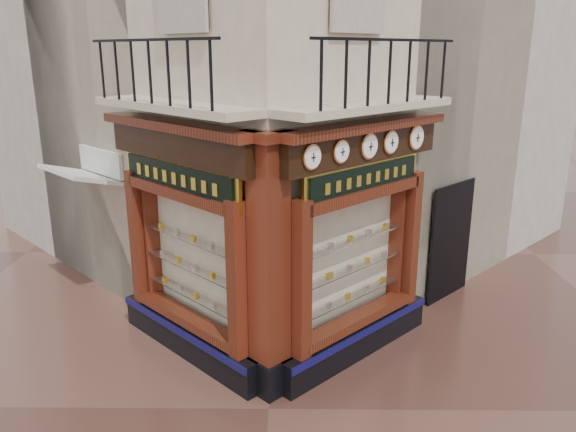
{
  "coord_description": "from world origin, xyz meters",
  "views": [
    {
      "loc": [
        0.35,
        -7.02,
        5.02
      ],
      "look_at": [
        0.26,
        2.0,
        2.34
      ],
      "focal_mm": 35.0,
      "sensor_mm": 36.0,
      "label": 1
    }
  ],
  "objects_px": {
    "awning": "(94,301)",
    "signboard_right": "(365,178)",
    "clock_d": "(391,142)",
    "clock_a": "(312,157)",
    "signboard_left": "(178,178)",
    "corner_pilaster": "(269,271)",
    "clock_c": "(369,146)",
    "clock_b": "(341,152)",
    "clock_e": "(416,138)"
  },
  "relations": [
    {
      "from": "clock_a",
      "to": "signboard_left",
      "type": "distance_m",
      "value": 2.35
    },
    {
      "from": "signboard_left",
      "to": "corner_pilaster",
      "type": "bearing_deg",
      "value": -169.75
    },
    {
      "from": "clock_d",
      "to": "clock_e",
      "type": "height_order",
      "value": "clock_e"
    },
    {
      "from": "clock_d",
      "to": "signboard_right",
      "type": "distance_m",
      "value": 0.71
    },
    {
      "from": "clock_b",
      "to": "clock_a",
      "type": "bearing_deg",
      "value": -180.0
    },
    {
      "from": "clock_b",
      "to": "clock_d",
      "type": "xyz_separation_m",
      "value": [
        0.85,
        0.85,
        0.0
      ]
    },
    {
      "from": "corner_pilaster",
      "to": "clock_c",
      "type": "distance_m",
      "value": 2.4
    },
    {
      "from": "clock_a",
      "to": "awning",
      "type": "distance_m",
      "value": 6.49
    },
    {
      "from": "clock_a",
      "to": "signboard_left",
      "type": "height_order",
      "value": "clock_a"
    },
    {
      "from": "clock_d",
      "to": "signboard_right",
      "type": "xyz_separation_m",
      "value": [
        -0.41,
        -0.25,
        -0.52
      ]
    },
    {
      "from": "clock_d",
      "to": "awning",
      "type": "relative_size",
      "value": 0.23
    },
    {
      "from": "signboard_left",
      "to": "signboard_right",
      "type": "height_order",
      "value": "signboard_left"
    },
    {
      "from": "clock_b",
      "to": "signboard_left",
      "type": "relative_size",
      "value": 0.16
    },
    {
      "from": "clock_e",
      "to": "signboard_right",
      "type": "xyz_separation_m",
      "value": [
        -0.92,
        -0.76,
        -0.52
      ]
    },
    {
      "from": "corner_pilaster",
      "to": "clock_d",
      "type": "xyz_separation_m",
      "value": [
        1.87,
        1.27,
        1.67
      ]
    },
    {
      "from": "clock_b",
      "to": "signboard_right",
      "type": "bearing_deg",
      "value": 8.64
    },
    {
      "from": "awning",
      "to": "signboard_left",
      "type": "bearing_deg",
      "value": -176.64
    },
    {
      "from": "clock_c",
      "to": "signboard_left",
      "type": "distance_m",
      "value": 2.99
    },
    {
      "from": "clock_b",
      "to": "signboard_right",
      "type": "height_order",
      "value": "clock_b"
    },
    {
      "from": "clock_d",
      "to": "clock_e",
      "type": "distance_m",
      "value": 0.72
    },
    {
      "from": "corner_pilaster",
      "to": "clock_e",
      "type": "xyz_separation_m",
      "value": [
        2.38,
        1.77,
        1.67
      ]
    },
    {
      "from": "clock_d",
      "to": "signboard_left",
      "type": "distance_m",
      "value": 3.38
    },
    {
      "from": "clock_a",
      "to": "clock_b",
      "type": "distance_m",
      "value": 0.61
    },
    {
      "from": "clock_a",
      "to": "clock_e",
      "type": "relative_size",
      "value": 0.86
    },
    {
      "from": "clock_c",
      "to": "signboard_left",
      "type": "height_order",
      "value": "clock_c"
    },
    {
      "from": "clock_a",
      "to": "clock_b",
      "type": "xyz_separation_m",
      "value": [
        0.43,
        0.43,
        0.0
      ]
    },
    {
      "from": "clock_e",
      "to": "clock_d",
      "type": "bearing_deg",
      "value": -180.0
    },
    {
      "from": "corner_pilaster",
      "to": "clock_e",
      "type": "bearing_deg",
      "value": -8.27
    },
    {
      "from": "signboard_right",
      "to": "awning",
      "type": "bearing_deg",
      "value": 113.42
    },
    {
      "from": "awning",
      "to": "clock_b",
      "type": "bearing_deg",
      "value": -163.98
    },
    {
      "from": "clock_c",
      "to": "signboard_right",
      "type": "distance_m",
      "value": 0.54
    },
    {
      "from": "clock_d",
      "to": "clock_e",
      "type": "relative_size",
      "value": 0.91
    },
    {
      "from": "clock_b",
      "to": "awning",
      "type": "height_order",
      "value": "clock_b"
    },
    {
      "from": "corner_pilaster",
      "to": "clock_a",
      "type": "relative_size",
      "value": 11.19
    },
    {
      "from": "awning",
      "to": "signboard_right",
      "type": "distance_m",
      "value": 6.45
    },
    {
      "from": "clock_b",
      "to": "corner_pilaster",
      "type": "bearing_deg",
      "value": 157.34
    },
    {
      "from": "signboard_left",
      "to": "signboard_right",
      "type": "bearing_deg",
      "value": -135.0
    },
    {
      "from": "clock_a",
      "to": "awning",
      "type": "height_order",
      "value": "clock_a"
    },
    {
      "from": "clock_c",
      "to": "clock_d",
      "type": "height_order",
      "value": "clock_c"
    },
    {
      "from": "clock_d",
      "to": "awning",
      "type": "distance_m",
      "value": 6.97
    },
    {
      "from": "corner_pilaster",
      "to": "awning",
      "type": "height_order",
      "value": "corner_pilaster"
    },
    {
      "from": "clock_c",
      "to": "clock_e",
      "type": "bearing_deg",
      "value": 0.0
    },
    {
      "from": "signboard_right",
      "to": "corner_pilaster",
      "type": "bearing_deg",
      "value": 169.75
    },
    {
      "from": "signboard_right",
      "to": "clock_d",
      "type": "bearing_deg",
      "value": -13.21
    },
    {
      "from": "clock_a",
      "to": "clock_c",
      "type": "height_order",
      "value": "clock_c"
    },
    {
      "from": "clock_a",
      "to": "clock_c",
      "type": "bearing_deg",
      "value": 0.0
    },
    {
      "from": "clock_c",
      "to": "clock_b",
      "type": "bearing_deg",
      "value": 180.0
    },
    {
      "from": "clock_e",
      "to": "signboard_right",
      "type": "bearing_deg",
      "value": 174.68
    },
    {
      "from": "clock_d",
      "to": "awning",
      "type": "xyz_separation_m",
      "value": [
        -5.67,
        1.83,
        -3.62
      ]
    },
    {
      "from": "signboard_left",
      "to": "clock_a",
      "type": "bearing_deg",
      "value": -161.45
    }
  ]
}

